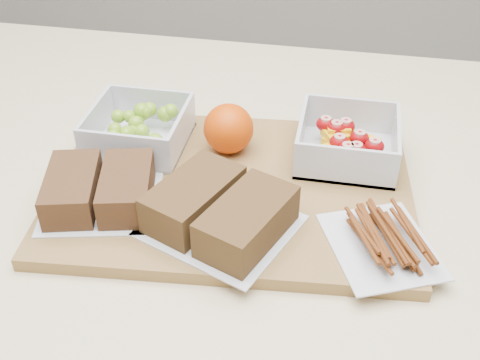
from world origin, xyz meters
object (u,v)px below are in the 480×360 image
Objects in this scene: pretzel_bag at (383,237)px; orange at (229,129)px; grape_container at (140,130)px; fruit_container at (347,143)px; sandwich_bag_center at (220,211)px; sandwich_bag_left at (100,189)px; cutting_board at (232,189)px.

orange is at bearing 142.86° from pretzel_bag.
grape_container is 1.87× the size of orange.
fruit_container is 0.20m from sandwich_bag_center.
grape_container is 0.77× the size of sandwich_bag_left.
fruit_container is 0.65× the size of sandwich_bag_center.
sandwich_bag_left is (-0.12, -0.13, -0.01)m from orange.
grape_container is 0.11m from orange.
orange reaches higher than sandwich_bag_left.
grape_container reaches higher than cutting_board.
pretzel_bag is (0.17, -0.08, 0.02)m from cutting_board.
sandwich_bag_center is at bearing -5.53° from sandwich_bag_left.
cutting_board is at bearing 92.00° from sandwich_bag_center.
pretzel_bag is at bearing -29.03° from cutting_board.
cutting_board is at bearing -74.77° from orange.
grape_container is 0.63× the size of sandwich_bag_center.
orange reaches higher than cutting_board.
fruit_container is 0.15m from orange.
orange is at bearing 99.97° from cutting_board.
pretzel_bag is (0.17, 0.00, -0.01)m from sandwich_bag_center.
grape_container is at bearing 149.88° from cutting_board.
sandwich_bag_left is at bearing 174.47° from sandwich_bag_center.
fruit_container is at bearing 28.62° from sandwich_bag_left.
cutting_board is at bearing 24.73° from sandwich_bag_left.
cutting_board is 0.08m from sandwich_bag_center.
sandwich_bag_center is (0.02, -0.15, -0.01)m from orange.
orange is at bearing -175.16° from fruit_container.
sandwich_bag_left reaches higher than pretzel_bag.
fruit_container is at bearing 4.49° from grape_container.
sandwich_bag_left is 1.00× the size of pretzel_bag.
sandwich_bag_center is at bearing -93.27° from cutting_board.
sandwich_bag_left is (-0.14, -0.06, 0.03)m from cutting_board.
sandwich_bag_center is at bearing -45.75° from grape_container.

